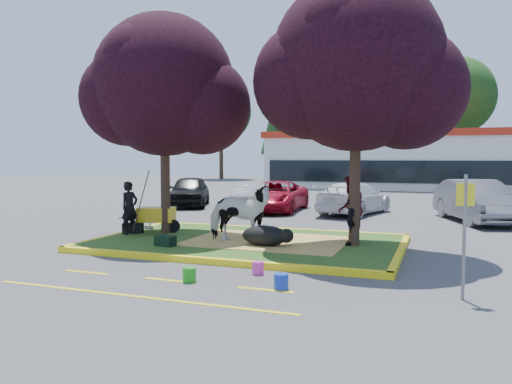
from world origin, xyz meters
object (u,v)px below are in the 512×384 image
(car_silver, at_px, (247,198))
(bucket_pink, at_px, (258,268))
(car_black, at_px, (189,191))
(sign_post, at_px, (465,224))
(calf, at_px, (265,236))
(wheelbarrow, at_px, (157,215))
(bucket_blue, at_px, (281,282))
(handler, at_px, (130,208))
(bucket_green, at_px, (189,275))
(cow, at_px, (239,214))

(car_silver, bearing_deg, bucket_pink, 91.97)
(car_black, bearing_deg, sign_post, -68.31)
(sign_post, height_order, car_silver, sign_post)
(sign_post, relative_size, car_black, 0.49)
(calf, relative_size, car_black, 0.28)
(wheelbarrow, distance_m, sign_post, 9.52)
(calf, height_order, bucket_blue, calf)
(bucket_pink, bearing_deg, car_black, 123.44)
(sign_post, bearing_deg, bucket_blue, 174.96)
(handler, bearing_deg, wheelbarrow, -17.08)
(car_silver, bearing_deg, handler, 65.70)
(bucket_blue, xyz_separation_m, car_black, (-8.98, 13.34, 0.61))
(bucket_pink, distance_m, bucket_blue, 1.26)
(handler, distance_m, sign_post, 9.66)
(handler, distance_m, car_silver, 8.18)
(bucket_pink, xyz_separation_m, bucket_blue, (0.81, -0.97, 0.01))
(sign_post, distance_m, car_black, 17.68)
(car_black, bearing_deg, bucket_green, -83.50)
(wheelbarrow, bearing_deg, car_silver, 73.55)
(bucket_blue, bearing_deg, bucket_pink, 130.02)
(cow, bearing_deg, bucket_green, -173.61)
(car_black, bearing_deg, wheelbarrow, -89.51)
(wheelbarrow, bearing_deg, cow, -34.70)
(cow, distance_m, sign_post, 6.20)
(cow, xyz_separation_m, sign_post, (5.38, -3.06, 0.36))
(bucket_blue, bearing_deg, car_black, 123.95)
(calf, xyz_separation_m, handler, (-4.43, 0.49, 0.52))
(cow, height_order, bucket_green, cow)
(wheelbarrow, xyz_separation_m, bucket_green, (3.60, -4.67, -0.52))
(sign_post, height_order, bucket_pink, sign_post)
(bucket_green, bearing_deg, bucket_blue, 3.09)
(bucket_pink, bearing_deg, cow, 119.98)
(calf, bearing_deg, sign_post, -34.40)
(car_silver, bearing_deg, bucket_blue, 93.62)
(cow, bearing_deg, bucket_pink, -150.43)
(handler, xyz_separation_m, wheelbarrow, (0.48, 0.72, -0.27))
(bucket_blue, height_order, car_silver, car_silver)
(wheelbarrow, bearing_deg, car_black, 95.81)
(cow, distance_m, car_black, 11.90)
(cow, relative_size, bucket_green, 6.57)
(wheelbarrow, xyz_separation_m, bucket_blue, (5.45, -4.57, -0.51))
(sign_post, distance_m, bucket_blue, 3.34)
(calf, bearing_deg, bucket_pink, -76.07)
(bucket_pink, relative_size, car_black, 0.06)
(sign_post, bearing_deg, bucket_pink, 159.22)
(calf, xyz_separation_m, car_silver, (-3.91, 8.64, 0.19))
(calf, relative_size, handler, 0.78)
(wheelbarrow, height_order, bucket_green, wheelbarrow)
(cow, relative_size, handler, 1.19)
(bucket_green, bearing_deg, car_silver, 106.39)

